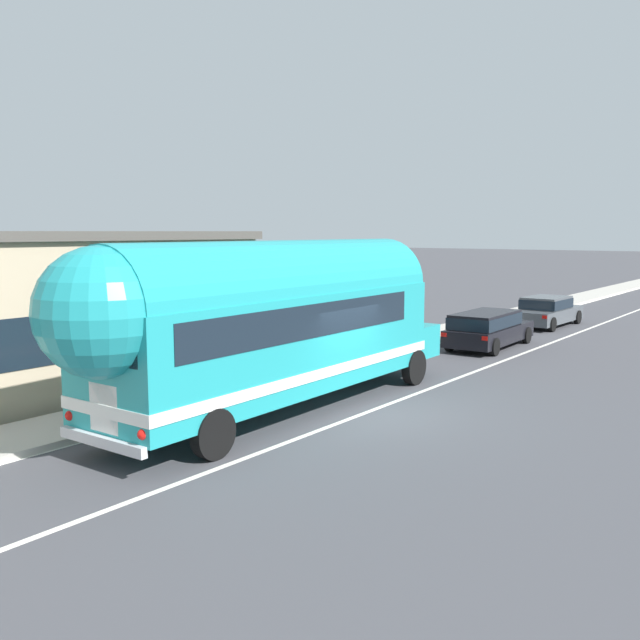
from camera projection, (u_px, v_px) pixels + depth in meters
ground_plane at (366, 413)px, 16.59m from camera, size 300.00×300.00×0.00m
lane_markings at (501, 343)px, 27.02m from camera, size 3.54×80.00×0.01m
sidewalk_slab at (412, 340)px, 27.15m from camera, size 2.05×90.00×0.15m
painted_bus at (269, 319)px, 16.06m from camera, size 2.79×12.58×4.12m
car_lead at (487, 327)px, 25.74m from camera, size 2.02×4.85×1.37m
car_second at (547, 310)px, 31.71m from camera, size 2.00×4.83×1.37m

